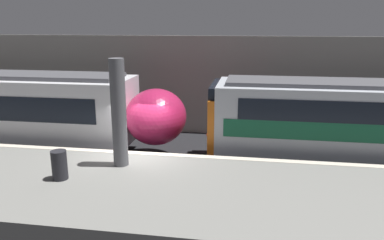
{
  "coord_description": "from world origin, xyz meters",
  "views": [
    {
      "loc": [
        3.84,
        -11.88,
        5.42
      ],
      "look_at": [
        1.79,
        0.86,
        2.05
      ],
      "focal_mm": 35.0,
      "sensor_mm": 36.0,
      "label": 1
    }
  ],
  "objects": [
    {
      "name": "platform",
      "position": [
        0.0,
        -2.54,
        0.53
      ],
      "size": [
        40.0,
        5.08,
        1.07
      ],
      "color": "slate",
      "rests_on": "ground"
    },
    {
      "name": "support_pillar_near",
      "position": [
        -0.13,
        -1.29,
        2.74
      ],
      "size": [
        0.46,
        0.46,
        3.35
      ],
      "color": "#56565B",
      "rests_on": "platform"
    },
    {
      "name": "station_rear_barrier",
      "position": [
        0.0,
        6.21,
        2.41
      ],
      "size": [
        50.0,
        0.15,
        4.82
      ],
      "color": "#9E998E",
      "rests_on": "ground"
    },
    {
      "name": "trash_bin",
      "position": [
        -1.48,
        -2.63,
        1.49
      ],
      "size": [
        0.44,
        0.44,
        0.85
      ],
      "color": "#232328",
      "rests_on": "platform"
    },
    {
      "name": "ground_plane",
      "position": [
        0.0,
        0.0,
        0.0
      ],
      "size": [
        120.0,
        120.0,
        0.0
      ],
      "primitive_type": "plane",
      "color": "black"
    }
  ]
}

